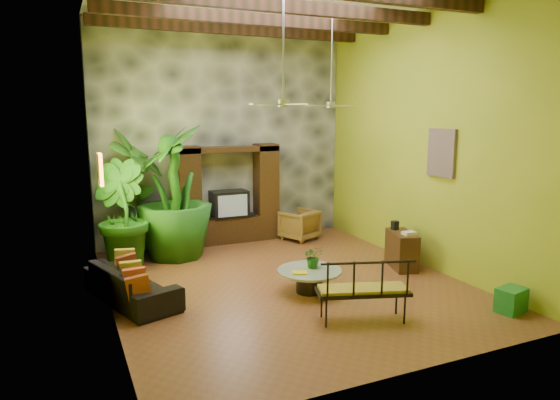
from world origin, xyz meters
name	(u,v)px	position (x,y,z in m)	size (l,w,h in m)	color
ground	(284,282)	(0.00, 0.00, 0.00)	(7.00, 7.00, 0.00)	brown
back_wall	(223,135)	(0.00, 3.50, 2.50)	(6.00, 0.02, 5.00)	#8BA325
left_wall	(101,150)	(-3.00, 0.00, 2.50)	(0.02, 7.00, 5.00)	#8BA325
right_wall	(422,140)	(3.00, 0.00, 2.50)	(0.02, 7.00, 5.00)	#8BA325
stone_accent_wall	(224,136)	(0.00, 3.44, 2.50)	(5.98, 0.10, 4.98)	#3E4046
ceiling_beams	(284,6)	(0.00, 0.00, 4.78)	(5.95, 5.36, 0.22)	#381C11
entertainment_center	(229,202)	(0.00, 3.14, 0.97)	(2.40, 0.55, 2.30)	black
ceiling_fan_front	(283,90)	(-0.20, -0.40, 3.40)	(1.28, 1.28, 1.86)	#A3A3A7
ceiling_fan_back	(331,95)	(1.60, 1.20, 3.40)	(1.28, 1.28, 1.86)	#A3A3A7
wall_art_mask	(100,170)	(-2.96, 1.00, 2.10)	(0.06, 0.32, 0.55)	gold
wall_art_painting	(441,153)	(2.96, -0.60, 2.30)	(0.06, 0.70, 0.90)	#255189
sofa	(132,283)	(-2.65, 0.21, 0.30)	(2.04, 0.80, 0.59)	black
wicker_armchair	(300,225)	(1.62, 2.65, 0.36)	(0.77, 0.79, 0.72)	#905F34
tall_plant_a	(137,190)	(-2.09, 3.15, 1.37)	(1.45, 0.98, 2.75)	#296219
tall_plant_b	(120,215)	(-2.58, 2.08, 1.08)	(1.18, 0.95, 2.15)	#1F5F19
tall_plant_c	(174,192)	(-1.44, 2.40, 1.40)	(1.57, 1.57, 2.80)	#1E5A17
coffee_table	(310,278)	(0.20, -0.62, 0.26)	(1.10, 1.10, 0.40)	black
centerpiece_plant	(313,257)	(0.31, -0.53, 0.59)	(0.35, 0.30, 0.39)	#1A5516
yellow_tray	(300,273)	(-0.05, -0.74, 0.41)	(0.25, 0.18, 0.03)	yellow
iron_bench	(366,287)	(0.37, -2.07, 0.55)	(1.44, 0.91, 0.57)	black
side_console	(402,250)	(2.49, -0.15, 0.36)	(0.40, 0.90, 0.72)	#311D0F
green_bin	(511,300)	(2.65, -2.66, 0.19)	(0.44, 0.33, 0.38)	#1F752F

